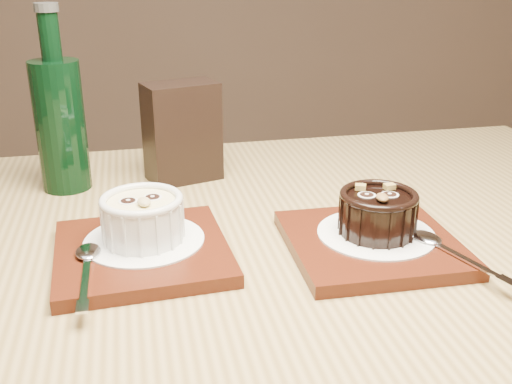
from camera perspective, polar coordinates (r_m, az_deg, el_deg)
table at (r=0.71m, az=-2.10°, el=-12.16°), size 1.26×0.89×0.75m
tray_left at (r=0.66m, az=-10.78°, el=-5.66°), size 0.20×0.20×0.01m
doily_left at (r=0.66m, az=-10.59°, el=-4.50°), size 0.13×0.13×0.00m
ramekin_white at (r=0.65m, az=-10.76°, el=-2.27°), size 0.09×0.09×0.05m
spoon_left at (r=0.61m, az=-15.86°, el=-6.92°), size 0.04×0.14×0.01m
tray_right at (r=0.67m, az=10.92°, el=-4.84°), size 0.19×0.19×0.01m
doily_right at (r=0.68m, az=11.36°, el=-3.90°), size 0.13×0.13×0.00m
ramekin_dark at (r=0.67m, az=11.53°, el=-1.77°), size 0.09×0.09×0.05m
spoon_right at (r=0.66m, az=18.09°, el=-5.29°), size 0.07×0.13×0.01m
condiment_stand at (r=0.86m, az=-7.05°, el=5.69°), size 0.11×0.09×0.14m
green_bottle at (r=0.85m, az=-18.16°, el=6.47°), size 0.07×0.07×0.25m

